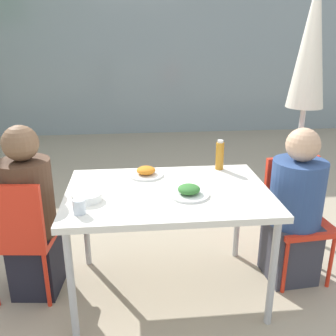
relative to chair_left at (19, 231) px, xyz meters
name	(u,v)px	position (x,y,z in m)	size (l,w,h in m)	color
ground_plane	(168,289)	(0.95, -0.02, -0.50)	(24.00, 24.00, 0.00)	tan
building_facade	(142,46)	(0.95, 4.51, 1.00)	(10.00, 0.20, 3.00)	#89999E
dining_table	(168,199)	(0.95, -0.02, 0.19)	(1.29, 0.87, 0.76)	silver
chair_left	(19,231)	(0.00, 0.00, 0.00)	(0.44, 0.44, 0.86)	red
person_left	(31,217)	(0.06, 0.07, 0.06)	(0.33, 0.33, 1.18)	black
chair_right	(295,209)	(1.89, 0.14, 0.00)	(0.43, 0.43, 0.86)	red
person_right	(295,212)	(1.84, 0.05, 0.02)	(0.36, 0.36, 1.12)	#383842
closed_umbrella	(310,58)	(2.13, 0.71, 1.01)	(0.36, 0.36, 2.16)	#333333
plate_0	(189,192)	(1.07, -0.11, 0.28)	(0.25, 0.25, 0.07)	white
plate_1	(146,172)	(0.82, 0.25, 0.28)	(0.24, 0.24, 0.07)	white
bottle	(220,155)	(1.36, 0.34, 0.36)	(0.06, 0.06, 0.22)	#B7751E
drinking_cup	(79,207)	(0.43, -0.30, 0.29)	(0.07, 0.07, 0.08)	silver
salad_bowl	(87,197)	(0.46, -0.12, 0.28)	(0.18, 0.18, 0.05)	white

